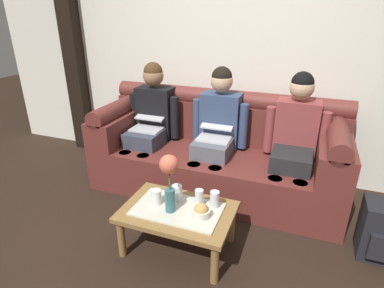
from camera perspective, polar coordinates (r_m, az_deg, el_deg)
The scene contains 15 objects.
ground_plane at distance 2.47m, azimuth -4.16°, elevation -20.65°, with size 14.00×14.00×0.00m, color black.
back_wall_patterned at distance 3.40m, azimuth 7.78°, elevation 18.70°, with size 6.00×0.12×2.90m, color silver.
timber_pillar at distance 4.20m, azimuth -21.00°, elevation 18.30°, with size 0.20×0.20×2.90m, color black.
couch at distance 3.17m, azimuth 4.48°, elevation -1.80°, with size 2.40×0.88×0.96m.
person_left at distance 3.32m, azimuth -7.42°, elevation 4.60°, with size 0.56×0.67×1.22m.
person_middle at distance 3.06m, azimuth 4.62°, elevation 3.10°, with size 0.56×0.67×1.22m.
person_right at distance 2.96m, azimuth 18.11°, elevation 1.26°, with size 0.56×0.67×1.22m.
coffee_table at distance 2.39m, azimuth -2.59°, elevation -12.69°, with size 0.82×0.55×0.36m.
flower_vase at distance 2.19m, azimuth -4.13°, elevation -5.61°, with size 0.13×0.13×0.44m.
snack_bowl at distance 2.26m, azimuth 1.66°, elevation -12.11°, with size 0.13×0.13×0.11m.
cup_near_left at distance 2.42m, azimuth -2.75°, elevation -8.82°, with size 0.08×0.08×0.12m, color silver.
cup_near_right at distance 2.39m, azimuth -6.43°, elevation -9.51°, with size 0.07×0.07×0.12m, color white.
cup_far_center at distance 2.36m, azimuth 1.31°, elevation -9.69°, with size 0.06×0.06×0.13m, color silver.
cup_far_left at distance 2.35m, azimuth 4.12°, elevation -9.92°, with size 0.07×0.07×0.12m, color silver.
backpack_right at distance 2.76m, azimuth 31.45°, elevation -13.43°, with size 0.32×0.30×0.44m.
Camera 1 is at (0.79, -1.60, 1.71)m, focal length 29.47 mm.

